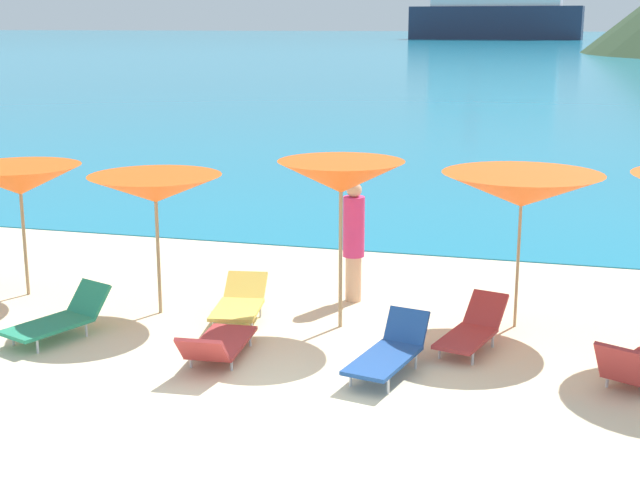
# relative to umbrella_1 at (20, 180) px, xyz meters

# --- Properties ---
(ground_plane) EXTENTS (50.00, 100.00, 0.30)m
(ground_plane) POSITION_rel_umbrella_1_xyz_m (5.17, 6.75, -1.99)
(ground_plane) COLOR beige
(ocean_water) EXTENTS (650.00, 440.00, 0.02)m
(ocean_water) POSITION_rel_umbrella_1_xyz_m (5.17, 224.11, -1.83)
(ocean_water) COLOR teal
(ocean_water) RESTS_ON ground_plane
(umbrella_1) EXTENTS (2.00, 2.00, 2.07)m
(umbrella_1) POSITION_rel_umbrella_1_xyz_m (0.00, 0.00, 0.00)
(umbrella_1) COLOR #9E7F59
(umbrella_1) RESTS_ON ground_plane
(umbrella_2) EXTENTS (1.94, 1.94, 2.08)m
(umbrella_2) POSITION_rel_umbrella_1_xyz_m (2.43, -0.30, 0.03)
(umbrella_2) COLOR #9E7F59
(umbrella_2) RESTS_ON ground_plane
(umbrella_3) EXTENTS (1.77, 1.77, 2.38)m
(umbrella_3) POSITION_rel_umbrella_1_xyz_m (5.18, -0.21, 0.31)
(umbrella_3) COLOR #9E7F59
(umbrella_3) RESTS_ON ground_plane
(umbrella_4) EXTENTS (2.27, 2.27, 2.21)m
(umbrella_4) POSITION_rel_umbrella_1_xyz_m (7.57, 0.46, 0.13)
(umbrella_4) COLOR #9E7F59
(umbrella_4) RESTS_ON ground_plane
(lounge_chair_1) EXTENTS (0.86, 1.59, 0.65)m
(lounge_chair_1) POSITION_rel_umbrella_1_xyz_m (6.18, -1.75, -1.55)
(lounge_chair_1) COLOR #1E478C
(lounge_chair_1) RESTS_ON ground_plane
(lounge_chair_5) EXTENTS (1.10, 1.60, 0.65)m
(lounge_chair_5) POSITION_rel_umbrella_1_xyz_m (1.58, -1.66, -1.56)
(lounge_chair_5) COLOR #268C66
(lounge_chair_5) RESTS_ON ground_plane
(lounge_chair_6) EXTENTS (0.88, 1.57, 0.61)m
(lounge_chair_6) POSITION_rel_umbrella_1_xyz_m (7.08, -0.59, -1.57)
(lounge_chair_6) COLOR #A53333
(lounge_chair_6) RESTS_ON ground_plane
(lounge_chair_7) EXTENTS (0.84, 1.51, 0.55)m
(lounge_chair_7) POSITION_rel_umbrella_1_xyz_m (3.70, -0.32, -1.56)
(lounge_chair_7) COLOR #D8BF4C
(lounge_chair_7) RESTS_ON ground_plane
(lounge_chair_8) EXTENTS (1.12, 1.55, 0.68)m
(lounge_chair_8) POSITION_rel_umbrella_1_xyz_m (9.08, -1.38, -1.58)
(lounge_chair_8) COLOR #A53333
(lounge_chair_8) RESTS_ON ground_plane
(lounge_chair_10) EXTENTS (0.73, 1.65, 0.57)m
(lounge_chair_10) POSITION_rel_umbrella_1_xyz_m (3.99, -1.94, -1.61)
(lounge_chair_10) COLOR #A53333
(lounge_chair_10) RESTS_ON ground_plane
(beachgoer_1) EXTENTS (0.33, 0.33, 1.87)m
(beachgoer_1) POSITION_rel_umbrella_1_xyz_m (5.07, 1.04, -0.84)
(beachgoer_1) COLOR #DBAA84
(beachgoer_1) RESTS_ON ground_plane
(cruise_ship) EXTENTS (43.21, 12.74, 24.29)m
(cruise_ship) POSITION_rel_umbrella_1_xyz_m (-11.07, 226.13, 7.63)
(cruise_ship) COLOR #262D47
(cruise_ship) RESTS_ON ocean_water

